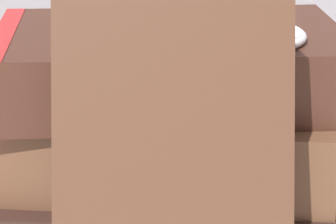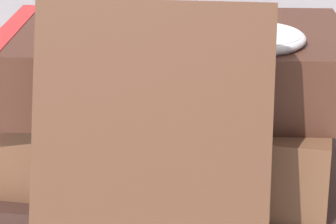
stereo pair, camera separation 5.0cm
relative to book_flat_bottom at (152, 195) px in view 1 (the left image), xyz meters
name	(u,v)px [view 1 (the left image)]	position (x,y,z in m)	size (l,w,h in m)	color
book_flat_bottom	(152,195)	(0.00, 0.00, 0.00)	(0.24, 0.15, 0.04)	#331E19
book_flat_middle	(143,131)	(-0.01, 0.01, 0.04)	(0.22, 0.15, 0.05)	brown
book_flat_top	(161,64)	(0.01, 0.00, 0.09)	(0.21, 0.14, 0.04)	#422319
book_leaning_front	(173,180)	(0.01, -0.10, 0.06)	(0.11, 0.07, 0.16)	#4C2D1E
pocket_watch	(253,35)	(0.06, -0.02, 0.11)	(0.06, 0.06, 0.01)	silver
reading_glasses	(84,143)	(-0.06, 0.12, -0.02)	(0.11, 0.07, 0.00)	black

